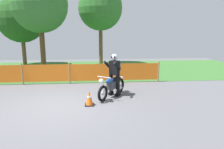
% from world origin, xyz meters
% --- Properties ---
extents(ground, '(24.00, 24.00, 0.02)m').
position_xyz_m(ground, '(0.00, 0.00, -0.01)').
color(ground, '#5B5B60').
extents(grass_verge, '(24.00, 7.43, 0.01)m').
position_xyz_m(grass_verge, '(0.00, 6.85, 0.01)').
color(grass_verge, '#386B2D').
rests_on(grass_verge, ground).
extents(barrier_fence, '(9.06, 0.08, 1.05)m').
position_xyz_m(barrier_fence, '(0.00, 3.14, 0.54)').
color(barrier_fence, '#997547').
rests_on(barrier_fence, ground).
extents(tree_leftmost, '(3.37, 3.37, 5.08)m').
position_xyz_m(tree_leftmost, '(-3.95, 8.91, 3.39)').
color(tree_leftmost, brown).
rests_on(tree_leftmost, ground).
extents(tree_near_left, '(3.06, 3.06, 5.51)m').
position_xyz_m(tree_near_left, '(-1.67, 5.11, 3.95)').
color(tree_near_left, brown).
rests_on(tree_near_left, ground).
extents(tree_near_right, '(3.25, 3.25, 5.83)m').
position_xyz_m(tree_near_right, '(1.76, 8.92, 4.18)').
color(tree_near_right, brown).
rests_on(tree_near_right, ground).
extents(motorcycle_lead, '(1.22, 1.64, 0.92)m').
position_xyz_m(motorcycle_lead, '(1.90, 0.87, 0.45)').
color(motorcycle_lead, black).
rests_on(motorcycle_lead, ground).
extents(rider_lead, '(0.72, 0.78, 1.69)m').
position_xyz_m(rider_lead, '(2.02, 1.04, 0.95)').
color(rider_lead, black).
rests_on(rider_lead, ground).
extents(traffic_cone, '(0.32, 0.32, 0.53)m').
position_xyz_m(traffic_cone, '(1.03, -0.02, 0.26)').
color(traffic_cone, black).
rests_on(traffic_cone, ground).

